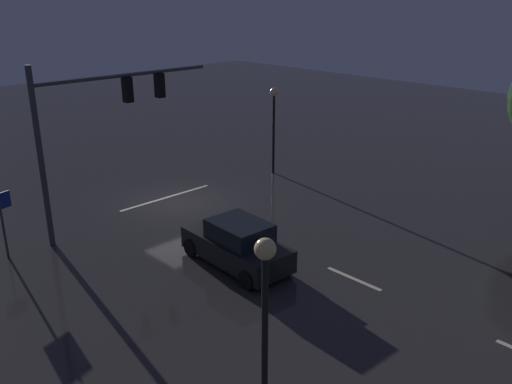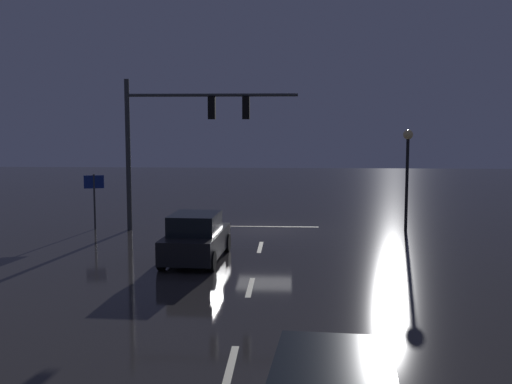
% 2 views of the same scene
% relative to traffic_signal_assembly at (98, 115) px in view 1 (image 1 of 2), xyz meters
% --- Properties ---
extents(ground_plane, '(80.00, 80.00, 0.00)m').
position_rel_traffic_signal_assembly_xyz_m(ground_plane, '(-3.73, -0.27, -4.72)').
color(ground_plane, '#2D2B2B').
extents(traffic_signal_assembly, '(7.76, 0.47, 6.82)m').
position_rel_traffic_signal_assembly_xyz_m(traffic_signal_assembly, '(0.00, 0.00, 0.00)').
color(traffic_signal_assembly, '#383A3D').
rests_on(traffic_signal_assembly, ground_plane).
extents(lane_dash_far, '(0.16, 2.20, 0.01)m').
position_rel_traffic_signal_assembly_xyz_m(lane_dash_far, '(-3.73, 3.73, -4.71)').
color(lane_dash_far, beige).
rests_on(lane_dash_far, ground_plane).
extents(lane_dash_mid, '(0.16, 2.20, 0.01)m').
position_rel_traffic_signal_assembly_xyz_m(lane_dash_mid, '(-3.73, 9.73, -4.71)').
color(lane_dash_mid, beige).
rests_on(lane_dash_mid, ground_plane).
extents(stop_bar, '(5.00, 0.16, 0.01)m').
position_rel_traffic_signal_assembly_xyz_m(stop_bar, '(-3.73, -1.19, -4.71)').
color(stop_bar, beige).
rests_on(stop_bar, ground_plane).
extents(car_approaching, '(2.10, 4.45, 1.70)m').
position_rel_traffic_signal_assembly_xyz_m(car_approaching, '(-1.58, 6.20, -3.92)').
color(car_approaching, black).
rests_on(car_approaching, ground_plane).
extents(street_lamp_left_kerb, '(0.44, 0.44, 4.57)m').
position_rel_traffic_signal_assembly_xyz_m(street_lamp_left_kerb, '(-10.12, -0.34, -1.47)').
color(street_lamp_left_kerb, black).
rests_on(street_lamp_left_kerb, ground_plane).
extents(street_lamp_right_kerb, '(0.44, 0.44, 4.74)m').
position_rel_traffic_signal_assembly_xyz_m(street_lamp_right_kerb, '(3.39, 12.56, -1.37)').
color(street_lamp_right_kerb, black).
rests_on(street_lamp_right_kerb, ground_plane).
extents(route_sign, '(0.88, 0.30, 2.53)m').
position_rel_traffic_signal_assembly_xyz_m(route_sign, '(4.09, -0.10, -2.89)').
color(route_sign, '#383A3D').
rests_on(route_sign, ground_plane).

